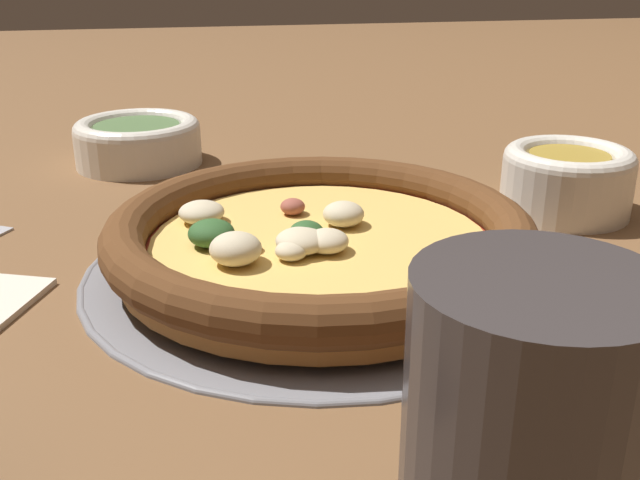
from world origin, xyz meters
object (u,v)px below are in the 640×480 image
Objects in this scene: drinking_cup at (524,445)px; bowl_near at (567,178)px; pizza_tray at (320,267)px; pizza at (318,237)px; bowl_far at (138,140)px.

bowl_near is at bearing -30.17° from drinking_cup.
pizza_tray is at bearing 3.22° from drinking_cup.
pizza and bowl_far have the same top height.
pizza is at bearing 3.45° from drinking_cup.
pizza_tray is 0.02m from pizza.
bowl_near is (0.08, -0.22, 0.00)m from pizza.
drinking_cup reaches higher than bowl_far.
pizza reaches higher than pizza_tray.
pizza is (-0.00, 0.00, 0.02)m from pizza_tray.
drinking_cup is at bearing -165.66° from bowl_far.
drinking_cup is (-0.55, -0.14, 0.03)m from bowl_far.
drinking_cup reaches higher than pizza.
bowl_far is at bearing 14.34° from drinking_cup.
drinking_cup is at bearing -176.55° from pizza.
bowl_near reaches higher than pizza.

